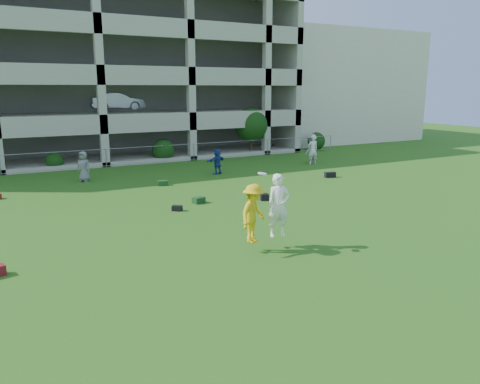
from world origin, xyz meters
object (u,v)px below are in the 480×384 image
bystander_d (217,161)px  crate_d (264,197)px  stucco_building (314,87)px  frisbee_contest (262,211)px  parking_garage (76,73)px  bystander_f (311,149)px  bystander_c (84,166)px  bystander_e (313,150)px

bystander_d → crate_d: 7.00m
stucco_building → bystander_d: 23.43m
frisbee_contest → parking_garage: 27.19m
stucco_building → bystander_d: stucco_building is taller
bystander_d → bystander_f: bearing=163.6°
bystander_c → frisbee_contest: size_ratio=0.76×
bystander_d → bystander_f: size_ratio=0.76×
bystander_f → bystander_c: bearing=-25.4°
stucco_building → bystander_c: size_ratio=9.88×
bystander_c → bystander_d: bearing=30.8°
bystander_f → crate_d: size_ratio=5.63×
bystander_d → frisbee_contest: bearing=48.5°
stucco_building → frisbee_contest: stucco_building is taller
bystander_e → parking_garage: parking_garage is taller
bystander_e → stucco_building: bearing=-119.7°
bystander_e → crate_d: size_ratio=5.46×
parking_garage → frisbee_contest: bearing=-88.6°
bystander_f → parking_garage: parking_garage is taller
bystander_c → crate_d: (6.25, -8.35, -0.66)m
parking_garage → bystander_d: bearing=-70.1°
crate_d → frisbee_contest: frisbee_contest is taller
crate_d → stucco_building: bearing=48.7°
stucco_building → bystander_f: bearing=-127.4°
crate_d → frisbee_contest: bearing=-122.1°
crate_d → parking_garage: 22.34m
bystander_d → stucco_building: bearing=-162.5°
bystander_c → bystander_d: bystander_c is taller
bystander_c → bystander_e: bearing=37.7°
stucco_building → bystander_c: stucco_building is taller
parking_garage → bystander_e: bearing=-48.5°
frisbee_contest → parking_garage: parking_garage is taller
stucco_building → bystander_d: size_ratio=10.61×
bystander_e → crate_d: 10.93m
bystander_f → parking_garage: size_ratio=0.07×
bystander_c → crate_d: bystander_c is taller
bystander_e → bystander_f: bearing=-104.1°
bystander_c → bystander_e: bystander_e is taller
bystander_e → parking_garage: (-12.28, 13.89, 5.06)m
bystander_c → parking_garage: 13.98m
frisbee_contest → bystander_f: bearing=48.3°
bystander_e → crate_d: (-8.13, -7.27, -0.81)m
crate_d → parking_garage: bearing=101.1°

